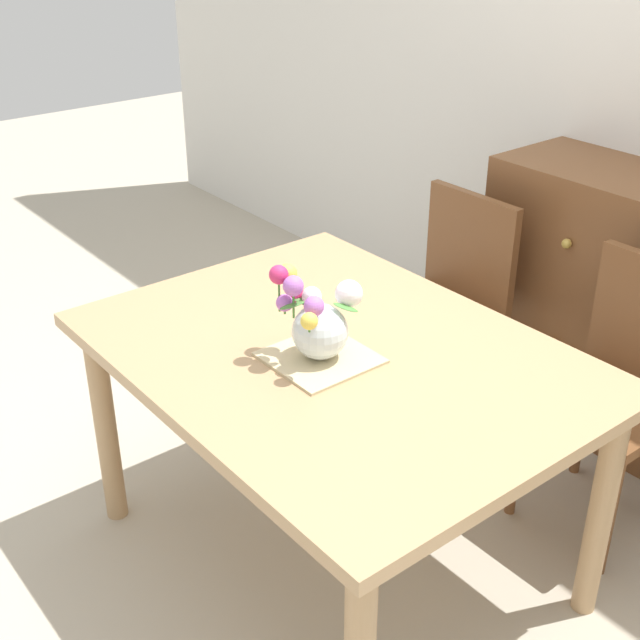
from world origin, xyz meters
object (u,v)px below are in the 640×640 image
Objects in this scene: chair_left at (447,295)px; chair_right at (625,379)px; flower_vase at (317,320)px; dining_table at (336,379)px.

chair_left is 0.77m from chair_right.
dining_table is at bearing 92.69° from flower_vase.
dining_table is 1.57× the size of chair_right.
chair_left is 3.38× the size of flower_vase.
chair_left is at bearing 0.00° from chair_right.
chair_left is 1.08m from flower_vase.
chair_left and chair_right have the same top height.
chair_right is at bearing 66.01° from dining_table.
flower_vase is (0.39, -0.94, 0.36)m from chair_left.
chair_right is at bearing 67.81° from flower_vase.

